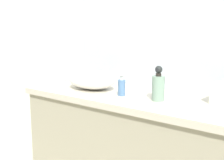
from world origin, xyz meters
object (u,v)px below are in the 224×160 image
(soap_dispenser, at_px, (158,86))
(lotion_bottle, at_px, (122,86))
(sink_basin, at_px, (92,80))
(candle_jar, at_px, (68,80))

(soap_dispenser, relative_size, lotion_bottle, 1.41)
(sink_basin, relative_size, lotion_bottle, 2.53)
(soap_dispenser, distance_m, candle_jar, 0.84)
(sink_basin, distance_m, lotion_bottle, 0.30)
(sink_basin, bearing_deg, soap_dispenser, -2.35)
(sink_basin, bearing_deg, lotion_bottle, -8.72)
(soap_dispenser, bearing_deg, lotion_bottle, -174.73)
(soap_dispenser, height_order, lotion_bottle, soap_dispenser)
(sink_basin, distance_m, candle_jar, 0.30)
(lotion_bottle, height_order, candle_jar, lotion_bottle)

